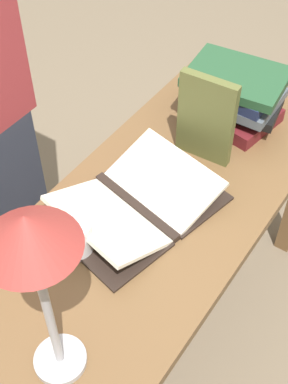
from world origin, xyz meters
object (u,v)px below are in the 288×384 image
object	(u,v)px
book_stack_tall	(234,95)
open_book	(136,203)
reading_lamp	(32,250)
coffee_mug	(75,237)
book_standing_upright	(207,119)

from	to	relation	value
book_stack_tall	open_book	bearing A→B (deg)	-3.30
reading_lamp	coffee_mug	bearing A→B (deg)	-147.52
reading_lamp	coffee_mug	size ratio (longest dim) A/B	4.49
book_stack_tall	book_standing_upright	distance (m)	0.21
book_standing_upright	reading_lamp	bearing A→B (deg)	2.49
open_book	book_standing_upright	size ratio (longest dim) A/B	1.82
open_book	book_stack_tall	bearing A→B (deg)	-171.08
open_book	book_standing_upright	world-z (taller)	book_standing_upright
open_book	book_standing_upright	distance (m)	0.31
reading_lamp	coffee_mug	world-z (taller)	reading_lamp
coffee_mug	reading_lamp	bearing A→B (deg)	32.48
book_stack_tall	reading_lamp	distance (m)	0.99
open_book	book_stack_tall	world-z (taller)	book_stack_tall
book_stack_tall	reading_lamp	bearing A→B (deg)	5.29
book_standing_upright	coffee_mug	size ratio (longest dim) A/B	2.51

